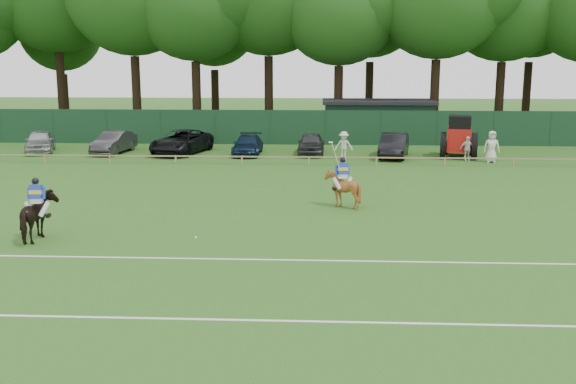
# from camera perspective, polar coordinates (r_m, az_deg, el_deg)

# --- Properties ---
(ground) EXTENTS (160.00, 160.00, 0.00)m
(ground) POSITION_cam_1_polar(r_m,az_deg,el_deg) (22.56, -1.65, -5.00)
(ground) COLOR #1E4C14
(ground) RESTS_ON ground
(horse_dark) EXTENTS (1.02, 2.05, 1.70)m
(horse_dark) POSITION_cam_1_polar(r_m,az_deg,el_deg) (25.18, -20.41, -1.99)
(horse_dark) COLOR black
(horse_dark) RESTS_ON ground
(horse_chestnut) EXTENTS (1.60, 1.71, 1.60)m
(horse_chestnut) POSITION_cam_1_polar(r_m,az_deg,el_deg) (28.84, 4.61, 0.27)
(horse_chestnut) COLOR brown
(horse_chestnut) RESTS_ON ground
(sedan_silver) EXTENTS (2.99, 4.66, 1.48)m
(sedan_silver) POSITION_cam_1_polar(r_m,az_deg,el_deg) (48.04, -20.26, 4.05)
(sedan_silver) COLOR #A8ACAE
(sedan_silver) RESTS_ON ground
(sedan_grey) EXTENTS (2.10, 4.52, 1.43)m
(sedan_grey) POSITION_cam_1_polar(r_m,az_deg,el_deg) (46.17, -14.53, 4.09)
(sedan_grey) COLOR #2B2A2D
(sedan_grey) RESTS_ON ground
(suv_black) EXTENTS (3.86, 6.00, 1.54)m
(suv_black) POSITION_cam_1_polar(r_m,az_deg,el_deg) (45.07, -9.01, 4.21)
(suv_black) COLOR black
(suv_black) RESTS_ON ground
(sedan_navy) EXTENTS (1.78, 4.34, 1.26)m
(sedan_navy) POSITION_cam_1_polar(r_m,az_deg,el_deg) (44.11, -3.43, 3.99)
(sedan_navy) COLOR #122039
(sedan_navy) RESTS_ON ground
(hatch_grey) EXTENTS (1.73, 4.17, 1.41)m
(hatch_grey) POSITION_cam_1_polar(r_m,az_deg,el_deg) (44.13, 1.96, 4.11)
(hatch_grey) COLOR #2F2F32
(hatch_grey) RESTS_ON ground
(estate_black) EXTENTS (2.44, 4.80, 1.51)m
(estate_black) POSITION_cam_1_polar(r_m,az_deg,el_deg) (43.40, 8.95, 3.92)
(estate_black) COLOR black
(estate_black) RESTS_ON ground
(spectator_left) EXTENTS (1.15, 0.68, 1.75)m
(spectator_left) POSITION_cam_1_polar(r_m,az_deg,el_deg) (42.08, 4.75, 3.95)
(spectator_left) COLOR beige
(spectator_left) RESTS_ON ground
(spectator_mid) EXTENTS (0.93, 0.48, 1.52)m
(spectator_mid) POSITION_cam_1_polar(r_m,az_deg,el_deg) (42.82, 14.92, 3.57)
(spectator_mid) COLOR silver
(spectator_mid) RESTS_ON ground
(spectator_right) EXTENTS (0.97, 0.66, 1.92)m
(spectator_right) POSITION_cam_1_polar(r_m,az_deg,el_deg) (42.58, 16.86, 3.69)
(spectator_right) COLOR silver
(spectator_right) RESTS_ON ground
(rider_dark) EXTENTS (0.94, 0.39, 1.41)m
(rider_dark) POSITION_cam_1_polar(r_m,az_deg,el_deg) (25.01, -20.54, -0.32)
(rider_dark) COLOR silver
(rider_dark) RESTS_ON ground
(rider_chestnut) EXTENTS (0.97, 0.51, 2.05)m
(rider_chestnut) POSITION_cam_1_polar(r_m,az_deg,el_deg) (28.69, 4.64, 1.69)
(rider_chestnut) COLOR silver
(rider_chestnut) RESTS_ON ground
(polo_ball) EXTENTS (0.09, 0.09, 0.09)m
(polo_ball) POSITION_cam_1_polar(r_m,az_deg,el_deg) (24.20, -7.82, -3.85)
(polo_ball) COLOR silver
(polo_ball) RESTS_ON ground
(pitch_lines) EXTENTS (60.00, 5.10, 0.01)m
(pitch_lines) POSITION_cam_1_polar(r_m,az_deg,el_deg) (19.25, -2.47, -7.96)
(pitch_lines) COLOR silver
(pitch_lines) RESTS_ON ground
(pitch_rail) EXTENTS (62.10, 0.10, 0.50)m
(pitch_rail) POSITION_cam_1_polar(r_m,az_deg,el_deg) (40.05, 0.35, 2.98)
(pitch_rail) COLOR #997F5B
(pitch_rail) RESTS_ON ground
(perimeter_fence) EXTENTS (92.08, 0.08, 2.50)m
(perimeter_fence) POSITION_cam_1_polar(r_m,az_deg,el_deg) (48.86, 0.81, 5.49)
(perimeter_fence) COLOR #14351E
(perimeter_fence) RESTS_ON ground
(utility_shed) EXTENTS (8.40, 4.40, 3.04)m
(utility_shed) POSITION_cam_1_polar(r_m,az_deg,el_deg) (51.97, 7.60, 6.07)
(utility_shed) COLOR #14331E
(utility_shed) RESTS_ON ground
(tree_row) EXTENTS (96.00, 12.00, 21.00)m
(tree_row) POSITION_cam_1_polar(r_m,az_deg,el_deg) (56.92, 3.12, 5.07)
(tree_row) COLOR #26561C
(tree_row) RESTS_ON ground
(tractor) EXTENTS (2.68, 3.53, 2.68)m
(tractor) POSITION_cam_1_polar(r_m,az_deg,el_deg) (44.07, 14.27, 4.49)
(tractor) COLOR #A7150F
(tractor) RESTS_ON ground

